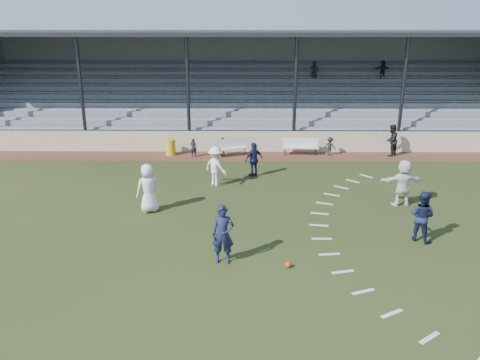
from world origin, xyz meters
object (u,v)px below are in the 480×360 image
Objects in this scene: bench_left at (231,146)px; player_white_lead at (148,188)px; player_navy_lead at (223,234)px; bench_right at (300,145)px; trash_bin at (171,147)px; official at (391,140)px; football at (288,265)px.

player_white_lead is at bearing -132.41° from bench_left.
bench_left is 12.26m from player_navy_lead.
bench_right is 13.08m from player_navy_lead.
trash_bin is 12.32m from official.
player_white_lead is (-2.99, -8.13, 0.39)m from bench_left.
player_white_lead is (-6.89, -8.39, 0.39)m from bench_right.
bench_right is at bearing -49.44° from official.
football is at bearing -8.24° from player_navy_lead.
official is (6.83, 12.69, 0.80)m from football.
bench_right reaches higher than football.
player_navy_lead is at bearing -111.73° from bench_left.
trash_bin is 12.90m from player_navy_lead.
official is at bearing -172.10° from player_white_lead.
football is 6.81m from player_white_lead.
trash_bin is at bearing 107.14° from player_navy_lead.
player_navy_lead is at bearing -74.27° from trash_bin.
player_white_lead is at bearing -12.99° from official.
player_navy_lead is (3.49, -12.40, 0.48)m from trash_bin.
official is (8.92, 0.10, 0.32)m from bench_left.
trash_bin is 0.47× the size of player_navy_lead.
football is (5.48, -12.74, -0.37)m from trash_bin.
bench_left is 1.03× the size of player_white_lead.
bench_left is at bearing -2.56° from trash_bin.
trash_bin is (-7.29, -0.11, -0.12)m from bench_right.
player_navy_lead reaches higher than bench_right.
bench_right is at bearing -18.39° from bench_left.
bench_left reaches higher than trash_bin.
official is (8.81, 12.36, -0.04)m from player_navy_lead.
bench_left reaches higher than football.
football is at bearing -66.73° from trash_bin.
player_white_lead is (-5.08, 4.46, 0.87)m from football.
player_navy_lead reaches higher than official.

